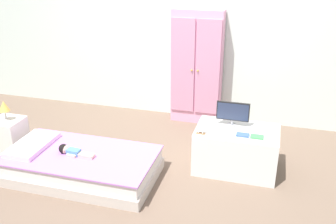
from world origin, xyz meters
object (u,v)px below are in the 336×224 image
at_px(tv_stand, 236,150).
at_px(tv_monitor, 233,112).
at_px(wardrobe, 197,68).
at_px(rocking_horse_toy, 202,129).
at_px(table_lamp, 4,107).
at_px(bed, 82,165).
at_px(doll, 70,151).
at_px(book_blue, 243,135).
at_px(book_green, 257,137).
at_px(nightstand, 10,136).

xyz_separation_m(tv_stand, tv_monitor, (-0.07, 0.09, 0.38)).
height_order(wardrobe, tv_monitor, wardrobe).
bearing_deg(tv_monitor, rocking_horse_toy, -133.54).
height_order(table_lamp, tv_monitor, tv_monitor).
relative_size(table_lamp, wardrobe, 0.15).
distance_m(bed, doll, 0.20).
xyz_separation_m(doll, book_blue, (1.65, 0.48, 0.17)).
bearing_deg(tv_stand, rocking_horse_toy, -150.39).
xyz_separation_m(doll, book_green, (1.79, 0.48, 0.17)).
height_order(nightstand, book_blue, book_blue).
height_order(doll, rocking_horse_toy, rocking_horse_toy).
height_order(table_lamp, tv_stand, table_lamp).
bearing_deg(bed, doll, -164.56).
height_order(nightstand, tv_stand, tv_stand).
height_order(doll, table_lamp, table_lamp).
xyz_separation_m(bed, table_lamp, (-1.01, 0.22, 0.44)).
height_order(wardrobe, tv_stand, wardrobe).
bearing_deg(wardrobe, book_green, -54.87).
height_order(bed, tv_monitor, tv_monitor).
relative_size(table_lamp, book_green, 1.75).
bearing_deg(rocking_horse_toy, book_green, 7.59).
height_order(tv_stand, tv_monitor, tv_monitor).
relative_size(doll, rocking_horse_toy, 3.55).
height_order(bed, rocking_horse_toy, rocking_horse_toy).
relative_size(rocking_horse_toy, book_green, 0.87).
height_order(tv_stand, rocking_horse_toy, rocking_horse_toy).
relative_size(table_lamp, book_blue, 1.77).
xyz_separation_m(nightstand, rocking_horse_toy, (2.16, 0.15, 0.30)).
bearing_deg(nightstand, book_green, 4.77).
relative_size(bed, book_blue, 11.94).
xyz_separation_m(nightstand, table_lamp, (-0.00, 0.00, 0.36)).
distance_m(tv_stand, book_blue, 0.27).
xyz_separation_m(doll, tv_monitor, (1.52, 0.69, 0.31)).
xyz_separation_m(rocking_horse_toy, book_blue, (0.40, 0.07, -0.04)).
xyz_separation_m(bed, doll, (-0.10, -0.03, 0.17)).
xyz_separation_m(nightstand, book_green, (2.70, 0.23, 0.26)).
relative_size(bed, table_lamp, 6.76).
xyz_separation_m(doll, wardrobe, (0.93, 1.70, 0.45)).
bearing_deg(table_lamp, nightstand, 0.00).
distance_m(bed, book_blue, 1.65).
xyz_separation_m(bed, book_blue, (1.55, 0.45, 0.34)).
height_order(table_lamp, rocking_horse_toy, table_lamp).
bearing_deg(book_green, tv_monitor, 142.05).
height_order(wardrobe, book_blue, wardrobe).
height_order(bed, book_green, book_green).
bearing_deg(tv_monitor, book_green, -37.95).
height_order(bed, table_lamp, table_lamp).
relative_size(tv_monitor, rocking_horse_toy, 3.05).
bearing_deg(book_blue, table_lamp, -174.97).
distance_m(wardrobe, book_green, 1.53).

